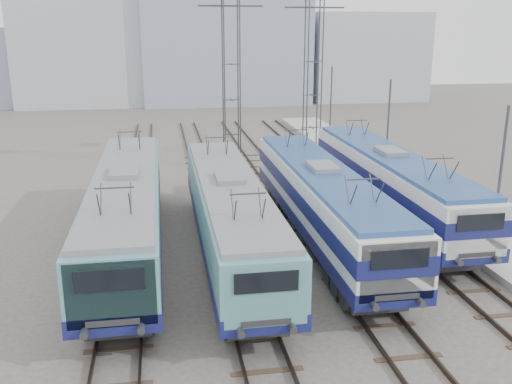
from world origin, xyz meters
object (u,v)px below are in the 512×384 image
at_px(locomotive_far_right, 390,179).
at_px(catenary_tower_west, 231,77).
at_px(mast_front, 499,190).
at_px(locomotive_center_left, 230,212).
at_px(catenary_tower_east, 313,73).
at_px(locomotive_center_right, 323,198).
at_px(mast_mid, 387,137).
at_px(mast_rear, 331,110).
at_px(locomotive_far_left, 126,208).

relative_size(locomotive_far_right, catenary_tower_west, 1.49).
height_order(catenary_tower_west, mast_front, catenary_tower_west).
bearing_deg(mast_front, catenary_tower_west, 113.27).
distance_m(locomotive_center_left, catenary_tower_east, 21.49).
distance_m(locomotive_center_left, locomotive_center_right, 4.63).
relative_size(catenary_tower_west, mast_front, 1.71).
bearing_deg(catenary_tower_east, locomotive_center_left, -114.59).
relative_size(mast_front, mast_mid, 1.00).
bearing_deg(locomotive_center_right, locomotive_center_left, -166.41).
height_order(catenary_tower_west, mast_rear, catenary_tower_west).
xyz_separation_m(catenary_tower_west, catenary_tower_east, (6.50, 2.00, 0.00)).
relative_size(catenary_tower_east, mast_mid, 1.71).
bearing_deg(mast_mid, catenary_tower_east, 101.86).
xyz_separation_m(locomotive_far_left, locomotive_center_left, (4.50, -1.04, -0.09)).
distance_m(mast_front, mast_rear, 24.00).
bearing_deg(mast_front, locomotive_center_left, 165.15).
relative_size(locomotive_far_right, mast_mid, 2.55).
bearing_deg(locomotive_far_right, mast_mid, 70.32).
bearing_deg(catenary_tower_west, locomotive_center_left, -97.49).
relative_size(catenary_tower_west, mast_mid, 1.71).
xyz_separation_m(locomotive_far_left, mast_front, (15.35, -3.92, 1.21)).
relative_size(locomotive_far_right, mast_front, 2.55).
xyz_separation_m(mast_mid, mast_rear, (0.00, 12.00, 0.00)).
relative_size(locomotive_far_left, mast_rear, 2.64).
height_order(catenary_tower_east, mast_mid, catenary_tower_east).
distance_m(locomotive_far_right, catenary_tower_west, 15.43).
height_order(locomotive_center_right, catenary_tower_west, catenary_tower_west).
height_order(locomotive_far_left, catenary_tower_east, catenary_tower_east).
bearing_deg(mast_rear, mast_mid, -90.00).
xyz_separation_m(locomotive_far_left, catenary_tower_west, (6.75, 16.08, 4.35)).
relative_size(mast_mid, mast_rear, 1.00).
height_order(locomotive_center_left, mast_front, mast_front).
bearing_deg(locomotive_center_left, catenary_tower_east, 65.41).
relative_size(catenary_tower_east, mast_front, 1.71).
distance_m(locomotive_center_left, catenary_tower_west, 17.83).
distance_m(locomotive_far_left, locomotive_center_left, 4.62).
height_order(locomotive_far_left, mast_front, mast_front).
xyz_separation_m(catenary_tower_east, mast_mid, (2.10, -10.00, -3.14)).
height_order(locomotive_center_left, catenary_tower_east, catenary_tower_east).
distance_m(catenary_tower_west, mast_rear, 9.99).
bearing_deg(catenary_tower_east, mast_mid, -78.14).
bearing_deg(mast_mid, locomotive_center_left, -139.94).
bearing_deg(locomotive_center_left, mast_rear, 62.81).
distance_m(catenary_tower_west, mast_front, 22.00).
bearing_deg(mast_mid, locomotive_far_right, -109.68).
bearing_deg(mast_mid, mast_rear, 90.00).
xyz_separation_m(mast_front, mast_rear, (0.00, 24.00, 0.00)).
xyz_separation_m(locomotive_center_right, mast_front, (6.35, -3.96, 1.21)).
xyz_separation_m(locomotive_center_left, mast_front, (10.85, -2.88, 1.30)).
xyz_separation_m(locomotive_center_left, mast_mid, (10.85, 9.12, 1.30)).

